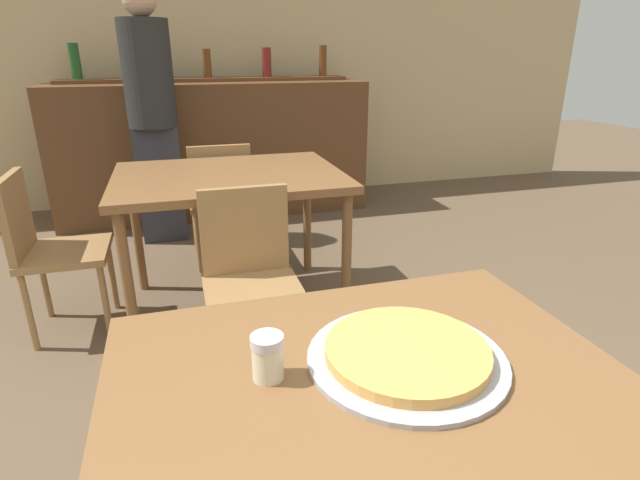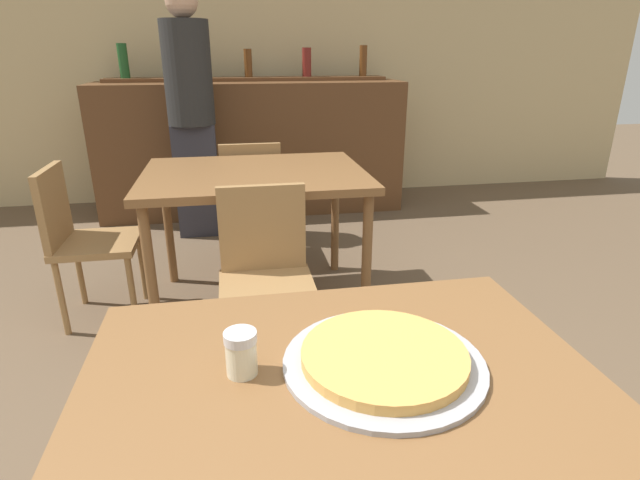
# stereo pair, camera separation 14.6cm
# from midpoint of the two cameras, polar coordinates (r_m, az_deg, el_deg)

# --- Properties ---
(wall_back) EXTENTS (8.00, 0.05, 2.80)m
(wall_back) POSITION_cam_midpoint_polar(r_m,az_deg,el_deg) (4.92, -7.61, 21.09)
(wall_back) COLOR #D1B784
(wall_back) RESTS_ON ground_plane
(dining_table_near) EXTENTS (1.06, 0.85, 0.75)m
(dining_table_near) POSITION_cam_midpoint_polar(r_m,az_deg,el_deg) (1.08, 7.00, -19.87)
(dining_table_near) COLOR brown
(dining_table_near) RESTS_ON ground_plane
(dining_table_far) EXTENTS (1.16, 0.89, 0.77)m
(dining_table_far) POSITION_cam_midpoint_polar(r_m,az_deg,el_deg) (2.67, -5.88, 6.15)
(dining_table_far) COLOR brown
(dining_table_far) RESTS_ON ground_plane
(bar_counter) EXTENTS (2.60, 0.56, 1.12)m
(bar_counter) POSITION_cam_midpoint_polar(r_m,az_deg,el_deg) (4.49, -6.75, 10.37)
(bar_counter) COLOR brown
(bar_counter) RESTS_ON ground_plane
(bar_back_shelf) EXTENTS (2.39, 0.24, 0.30)m
(bar_back_shelf) POSITION_cam_midpoint_polar(r_m,az_deg,el_deg) (4.56, -7.59, 18.30)
(bar_back_shelf) COLOR brown
(bar_back_shelf) RESTS_ON bar_counter
(chair_far_side_front) EXTENTS (0.40, 0.40, 0.83)m
(chair_far_side_front) POSITION_cam_midpoint_polar(r_m,az_deg,el_deg) (2.16, -4.33, -3.40)
(chair_far_side_front) COLOR olive
(chair_far_side_front) RESTS_ON ground_plane
(chair_far_side_back) EXTENTS (0.40, 0.40, 0.83)m
(chair_far_side_back) POSITION_cam_midpoint_polar(r_m,az_deg,el_deg) (3.32, -6.62, 5.28)
(chair_far_side_back) COLOR olive
(chair_far_side_back) RESTS_ON ground_plane
(chair_far_side_left) EXTENTS (0.40, 0.40, 0.83)m
(chair_far_side_left) POSITION_cam_midpoint_polar(r_m,az_deg,el_deg) (2.82, -24.36, 0.65)
(chair_far_side_left) COLOR olive
(chair_far_side_left) RESTS_ON ground_plane
(pizza_tray) EXTENTS (0.42, 0.42, 0.04)m
(pizza_tray) POSITION_cam_midpoint_polar(r_m,az_deg,el_deg) (1.09, 11.25, -13.28)
(pizza_tray) COLOR #A3A3A8
(pizza_tray) RESTS_ON dining_table_near
(cheese_shaker) EXTENTS (0.07, 0.07, 0.10)m
(cheese_shaker) POSITION_cam_midpoint_polar(r_m,az_deg,el_deg) (1.03, -4.93, -12.83)
(cheese_shaker) COLOR beige
(cheese_shaker) RESTS_ON dining_table_near
(person_standing) EXTENTS (0.34, 0.34, 1.79)m
(person_standing) POSITION_cam_midpoint_polar(r_m,az_deg,el_deg) (3.85, -13.48, 14.51)
(person_standing) COLOR #2D2D38
(person_standing) RESTS_ON ground_plane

